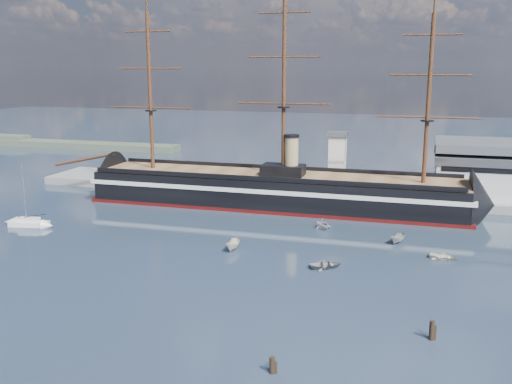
# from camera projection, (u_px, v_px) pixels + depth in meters

# --- Properties ---
(ground) EXTENTS (600.00, 600.00, 0.00)m
(ground) POSITION_uv_depth(u_px,v_px,m) (296.00, 232.00, 115.89)
(ground) COLOR #232F3A
(ground) RESTS_ON ground
(quay) EXTENTS (180.00, 18.00, 2.00)m
(quay) POSITION_uv_depth(u_px,v_px,m) (365.00, 197.00, 146.77)
(quay) COLOR slate
(quay) RESTS_ON ground
(quay_tower) EXTENTS (5.00, 5.00, 15.00)m
(quay_tower) POSITION_uv_depth(u_px,v_px,m) (337.00, 161.00, 143.82)
(quay_tower) COLOR silver
(quay_tower) RESTS_ON ground
(shoreline) EXTENTS (120.00, 10.00, 4.00)m
(shoreline) POSITION_uv_depth(u_px,v_px,m) (27.00, 142.00, 243.38)
(shoreline) COLOR #3F4C38
(shoreline) RESTS_ON ground
(warship) EXTENTS (112.94, 16.92, 53.94)m
(warship) POSITION_uv_depth(u_px,v_px,m) (268.00, 190.00, 136.96)
(warship) COLOR black
(warship) RESTS_ON ground
(sailboat) EXTENTS (8.57, 3.81, 13.25)m
(sailboat) POSITION_uv_depth(u_px,v_px,m) (29.00, 222.00, 120.01)
(sailboat) COLOR white
(sailboat) RESTS_ON ground
(motorboat_a) EXTENTS (5.88, 2.24, 2.34)m
(motorboat_a) POSITION_uv_depth(u_px,v_px,m) (233.00, 250.00, 104.57)
(motorboat_a) COLOR silver
(motorboat_a) RESTS_ON ground
(motorboat_b) EXTENTS (2.88, 3.66, 1.60)m
(motorboat_b) POSITION_uv_depth(u_px,v_px,m) (326.00, 268.00, 95.32)
(motorboat_b) COLOR gray
(motorboat_b) RESTS_ON ground
(motorboat_c) EXTENTS (5.74, 3.79, 2.15)m
(motorboat_c) POSITION_uv_depth(u_px,v_px,m) (398.00, 243.00, 108.54)
(motorboat_c) COLOR #979798
(motorboat_c) RESTS_ON ground
(motorboat_d) EXTENTS (6.86, 6.76, 2.46)m
(motorboat_d) POSITION_uv_depth(u_px,v_px,m) (323.00, 229.00, 118.20)
(motorboat_d) COLOR silver
(motorboat_d) RESTS_ON ground
(motorboat_e) EXTENTS (1.88, 3.29, 1.45)m
(motorboat_e) POSITION_uv_depth(u_px,v_px,m) (444.00, 259.00, 99.54)
(motorboat_e) COLOR silver
(motorboat_e) RESTS_ON ground
(piling_near_mid) EXTENTS (0.64, 0.64, 2.64)m
(piling_near_mid) POSITION_uv_depth(u_px,v_px,m) (272.00, 373.00, 62.63)
(piling_near_mid) COLOR black
(piling_near_mid) RESTS_ON ground
(piling_near_right) EXTENTS (0.64, 0.64, 3.20)m
(piling_near_right) POSITION_uv_depth(u_px,v_px,m) (431.00, 340.00, 70.32)
(piling_near_right) COLOR black
(piling_near_right) RESTS_ON ground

